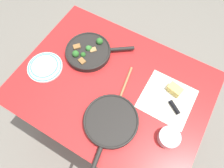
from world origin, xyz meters
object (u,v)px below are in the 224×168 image
object	(u,v)px
skillet_broccoli	(89,51)
dinner_plate_stack	(45,67)
prep_bowl_steel	(169,138)
wooden_spoon	(120,97)
cheese_block	(175,90)
skillet_eggs	(111,121)
grater_knife	(170,101)

from	to	relation	value
skillet_broccoli	dinner_plate_stack	size ratio (longest dim) A/B	1.81
skillet_broccoli	prep_bowl_steel	bearing A→B (deg)	-55.88
wooden_spoon	cheese_block	bearing A→B (deg)	118.42
skillet_eggs	dinner_plate_stack	xyz separation A→B (m)	(-0.53, 0.09, -0.01)
grater_knife	cheese_block	size ratio (longest dim) A/B	2.26
wooden_spoon	prep_bowl_steel	xyz separation A→B (m)	(0.33, -0.08, 0.02)
cheese_block	dinner_plate_stack	xyz separation A→B (m)	(-0.76, -0.25, -0.01)
cheese_block	wooden_spoon	bearing A→B (deg)	-142.09
grater_knife	dinner_plate_stack	size ratio (longest dim) A/B	0.96
skillet_broccoli	skillet_eggs	xyz separation A→B (m)	(0.35, -0.32, -0.00)
skillet_eggs	dinner_plate_stack	bearing A→B (deg)	-110.04
cheese_block	skillet_eggs	bearing A→B (deg)	-122.92
skillet_broccoli	prep_bowl_steel	size ratio (longest dim) A/B	3.51
skillet_broccoli	prep_bowl_steel	xyz separation A→B (m)	(0.66, -0.24, 0.00)
prep_bowl_steel	cheese_block	bearing A→B (deg)	106.10
grater_knife	cheese_block	bearing A→B (deg)	-49.79
skillet_broccoli	dinner_plate_stack	bearing A→B (deg)	-163.77
skillet_broccoli	grater_knife	world-z (taller)	skillet_broccoli
skillet_broccoli	wooden_spoon	xyz separation A→B (m)	(0.32, -0.17, -0.02)
grater_knife	prep_bowl_steel	bearing A→B (deg)	143.43
wooden_spoon	grater_knife	size ratio (longest dim) A/B	1.63
skillet_broccoli	wooden_spoon	distance (m)	0.37
skillet_eggs	prep_bowl_steel	xyz separation A→B (m)	(0.30, 0.08, 0.01)
grater_knife	prep_bowl_steel	world-z (taller)	prep_bowl_steel
cheese_block	dinner_plate_stack	size ratio (longest dim) A/B	0.43
wooden_spoon	cheese_block	distance (m)	0.32
wooden_spoon	grater_knife	bearing A→B (deg)	105.63
skillet_eggs	cheese_block	xyz separation A→B (m)	(0.23, 0.35, 0.00)
skillet_eggs	grater_knife	bearing A→B (deg)	129.51
skillet_eggs	prep_bowl_steel	bearing A→B (deg)	93.97
skillet_eggs	cheese_block	size ratio (longest dim) A/B	4.69
skillet_eggs	prep_bowl_steel	world-z (taller)	prep_bowl_steel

